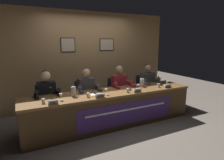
% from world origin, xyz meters
% --- Properties ---
extents(ground_plane, '(12.00, 12.00, 0.00)m').
position_xyz_m(ground_plane, '(0.00, 0.00, 0.00)').
color(ground_plane, '#70665B').
extents(wall_back_panelled, '(4.94, 0.14, 2.60)m').
position_xyz_m(wall_back_panelled, '(0.00, 1.51, 1.30)').
color(wall_back_panelled, '#937047').
rests_on(wall_back_panelled, ground_plane).
extents(conference_table, '(3.74, 0.79, 0.74)m').
position_xyz_m(conference_table, '(0.00, -0.12, 0.51)').
color(conference_table, brown).
rests_on(conference_table, ground_plane).
extents(chair_far_left, '(0.44, 0.44, 0.89)m').
position_xyz_m(chair_far_left, '(-1.29, 0.58, 0.43)').
color(chair_far_left, black).
rests_on(chair_far_left, ground_plane).
extents(panelist_far_left, '(0.51, 0.48, 1.22)m').
position_xyz_m(panelist_far_left, '(-1.29, 0.38, 0.71)').
color(panelist_far_left, black).
rests_on(panelist_far_left, ground_plane).
extents(nameplate_far_left, '(0.17, 0.06, 0.08)m').
position_xyz_m(nameplate_far_left, '(-1.29, -0.31, 0.78)').
color(nameplate_far_left, white).
rests_on(nameplate_far_left, conference_table).
extents(juice_glass_far_left, '(0.06, 0.06, 0.12)m').
position_xyz_m(juice_glass_far_left, '(-1.12, -0.13, 0.83)').
color(juice_glass_far_left, white).
rests_on(juice_glass_far_left, conference_table).
extents(water_cup_far_left, '(0.06, 0.06, 0.08)m').
position_xyz_m(water_cup_far_left, '(-1.43, -0.19, 0.78)').
color(water_cup_far_left, silver).
rests_on(water_cup_far_left, conference_table).
extents(microphone_far_left, '(0.06, 0.17, 0.22)m').
position_xyz_m(microphone_far_left, '(-1.26, -0.00, 0.81)').
color(microphone_far_left, black).
rests_on(microphone_far_left, conference_table).
extents(chair_center_left, '(0.44, 0.44, 0.89)m').
position_xyz_m(chair_center_left, '(-0.43, 0.58, 0.43)').
color(chair_center_left, black).
rests_on(chair_center_left, ground_plane).
extents(panelist_center_left, '(0.51, 0.48, 1.22)m').
position_xyz_m(panelist_center_left, '(-0.43, 0.38, 0.71)').
color(panelist_center_left, black).
rests_on(panelist_center_left, ground_plane).
extents(nameplate_center_left, '(0.19, 0.06, 0.08)m').
position_xyz_m(nameplate_center_left, '(-0.41, -0.30, 0.78)').
color(nameplate_center_left, white).
rests_on(nameplate_center_left, conference_table).
extents(juice_glass_center_left, '(0.06, 0.06, 0.12)m').
position_xyz_m(juice_glass_center_left, '(-0.22, -0.17, 0.83)').
color(juice_glass_center_left, white).
rests_on(juice_glass_center_left, conference_table).
extents(water_cup_center_left, '(0.06, 0.06, 0.08)m').
position_xyz_m(water_cup_center_left, '(-0.61, -0.18, 0.78)').
color(water_cup_center_left, silver).
rests_on(water_cup_center_left, conference_table).
extents(microphone_center_left, '(0.06, 0.17, 0.22)m').
position_xyz_m(microphone_center_left, '(-0.41, 0.01, 0.81)').
color(microphone_center_left, black).
rests_on(microphone_center_left, conference_table).
extents(chair_center_right, '(0.44, 0.44, 0.89)m').
position_xyz_m(chair_center_right, '(0.43, 0.58, 0.43)').
color(chair_center_right, black).
rests_on(chair_center_right, ground_plane).
extents(panelist_center_right, '(0.51, 0.48, 1.22)m').
position_xyz_m(panelist_center_right, '(0.43, 0.38, 0.71)').
color(panelist_center_right, black).
rests_on(panelist_center_right, ground_plane).
extents(nameplate_center_right, '(0.18, 0.06, 0.08)m').
position_xyz_m(nameplate_center_right, '(0.46, -0.29, 0.78)').
color(nameplate_center_right, white).
rests_on(nameplate_center_right, conference_table).
extents(juice_glass_center_right, '(0.06, 0.06, 0.12)m').
position_xyz_m(juice_glass_center_right, '(0.57, -0.15, 0.83)').
color(juice_glass_center_right, white).
rests_on(juice_glass_center_right, conference_table).
extents(water_cup_center_right, '(0.06, 0.06, 0.08)m').
position_xyz_m(water_cup_center_right, '(0.26, -0.22, 0.78)').
color(water_cup_center_right, silver).
rests_on(water_cup_center_right, conference_table).
extents(microphone_center_right, '(0.06, 0.17, 0.22)m').
position_xyz_m(microphone_center_right, '(0.39, -0.06, 0.81)').
color(microphone_center_right, black).
rests_on(microphone_center_right, conference_table).
extents(chair_far_right, '(0.44, 0.44, 0.89)m').
position_xyz_m(chair_far_right, '(1.29, 0.58, 0.43)').
color(chair_far_right, black).
rests_on(chair_far_right, ground_plane).
extents(panelist_far_right, '(0.51, 0.48, 1.22)m').
position_xyz_m(panelist_far_right, '(1.29, 0.38, 0.71)').
color(panelist_far_right, black).
rests_on(panelist_far_right, ground_plane).
extents(nameplate_far_right, '(0.18, 0.06, 0.08)m').
position_xyz_m(nameplate_far_right, '(1.32, -0.27, 0.78)').
color(nameplate_far_right, white).
rests_on(nameplate_far_right, conference_table).
extents(juice_glass_far_right, '(0.06, 0.06, 0.12)m').
position_xyz_m(juice_glass_far_right, '(1.43, -0.14, 0.83)').
color(juice_glass_far_right, white).
rests_on(juice_glass_far_right, conference_table).
extents(water_cup_far_right, '(0.06, 0.06, 0.08)m').
position_xyz_m(water_cup_far_right, '(1.16, -0.15, 0.78)').
color(water_cup_far_right, silver).
rests_on(water_cup_far_right, conference_table).
extents(microphone_far_right, '(0.06, 0.17, 0.22)m').
position_xyz_m(microphone_far_right, '(1.34, 0.00, 0.81)').
color(microphone_far_right, black).
rests_on(microphone_far_right, conference_table).
extents(water_pitcher_left_side, '(0.15, 0.10, 0.21)m').
position_xyz_m(water_pitcher_left_side, '(-0.84, 0.01, 0.83)').
color(water_pitcher_left_side, silver).
rests_on(water_pitcher_left_side, conference_table).
extents(water_pitcher_right_side, '(0.15, 0.10, 0.21)m').
position_xyz_m(water_pitcher_right_side, '(0.84, 0.08, 0.83)').
color(water_pitcher_right_side, silver).
rests_on(water_pitcher_right_side, conference_table).
extents(document_stack_center_left, '(0.23, 0.18, 0.01)m').
position_xyz_m(document_stack_center_left, '(-0.42, -0.10, 0.75)').
color(document_stack_center_left, white).
rests_on(document_stack_center_left, conference_table).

